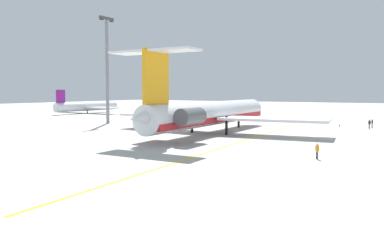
{
  "coord_description": "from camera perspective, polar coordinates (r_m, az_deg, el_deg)",
  "views": [
    {
      "loc": [
        -62.02,
        -17.02,
        7.04
      ],
      "look_at": [
        -5.56,
        17.18,
        2.94
      ],
      "focal_mm": 35.46,
      "sensor_mm": 36.0,
      "label": 1
    }
  ],
  "objects": [
    {
      "name": "ground",
      "position": [
        64.7,
        15.78,
        -2.83
      ],
      "size": [
        378.76,
        378.76,
        0.0
      ],
      "primitive_type": "plane",
      "color": "#ADADA8"
    },
    {
      "name": "main_jetliner",
      "position": [
        63.06,
        2.57,
        0.25
      ],
      "size": [
        42.93,
        38.19,
        12.52
      ],
      "rotation": [
        0.0,
        0.0,
        0.03
      ],
      "color": "silver",
      "rests_on": "ground"
    },
    {
      "name": "airliner_mid_left",
      "position": [
        127.94,
        -15.24,
        1.27
      ],
      "size": [
        25.3,
        24.97,
        7.57
      ],
      "rotation": [
        0.0,
        0.0,
        -0.05
      ],
      "color": "silver",
      "rests_on": "ground"
    },
    {
      "name": "ground_crew_near_nose",
      "position": [
        78.29,
        25.14,
        -1.09
      ],
      "size": [
        0.29,
        0.45,
        1.83
      ],
      "rotation": [
        0.0,
        0.0,
        6.03
      ],
      "color": "black",
      "rests_on": "ground"
    },
    {
      "name": "ground_crew_near_tail",
      "position": [
        41.58,
        18.32,
        -4.88
      ],
      "size": [
        0.27,
        0.41,
        1.69
      ],
      "rotation": [
        0.0,
        0.0,
        2.81
      ],
      "color": "black",
      "rests_on": "ground"
    },
    {
      "name": "ground_crew_portside",
      "position": [
        92.77,
        -3.5,
        -0.16
      ],
      "size": [
        0.26,
        0.41,
        1.64
      ],
      "rotation": [
        0.0,
        0.0,
        6.13
      ],
      "color": "black",
      "rests_on": "ground"
    },
    {
      "name": "ground_crew_starboard",
      "position": [
        80.51,
        25.47,
        -0.99
      ],
      "size": [
        0.41,
        0.29,
        1.81
      ],
      "rotation": [
        0.0,
        0.0,
        5.25
      ],
      "color": "black",
      "rests_on": "ground"
    },
    {
      "name": "safety_cone_nose",
      "position": [
        82.0,
        21.29,
        -1.42
      ],
      "size": [
        0.4,
        0.4,
        0.55
      ],
      "primitive_type": "cone",
      "color": "#EA590F",
      "rests_on": "ground"
    },
    {
      "name": "taxiway_centreline",
      "position": [
        60.93,
        10.04,
        -3.13
      ],
      "size": [
        88.26,
        4.47,
        0.01
      ],
      "primitive_type": "cube",
      "rotation": [
        0.0,
        0.0,
        0.05
      ],
      "color": "gold",
      "rests_on": "ground"
    },
    {
      "name": "light_mast",
      "position": [
        85.88,
        -12.65,
        7.33
      ],
      "size": [
        4.0,
        0.7,
        23.26
      ],
      "color": "slate",
      "rests_on": "ground"
    }
  ]
}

